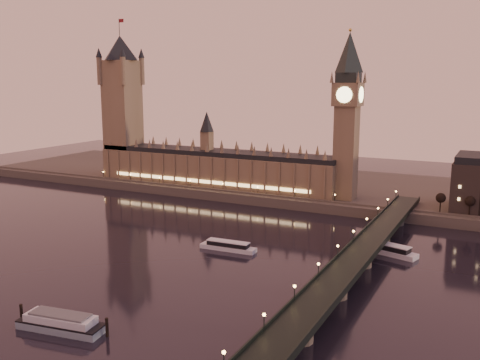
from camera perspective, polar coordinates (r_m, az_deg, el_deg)
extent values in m
plane|color=black|center=(261.29, -8.24, -7.26)|extent=(700.00, 700.00, 0.00)
cube|color=#423D35|center=(392.50, 9.44, -0.78)|extent=(560.00, 130.00, 6.00)
cube|color=brown|center=(377.68, -2.72, 1.06)|extent=(180.00, 26.00, 22.00)
cube|color=black|center=(375.78, -2.74, 2.96)|extent=(180.00, 22.00, 3.20)
cube|color=#FFCC7F|center=(367.26, -3.76, -0.17)|extent=(153.00, 0.25, 2.20)
cube|color=brown|center=(418.94, -12.38, 6.32)|extent=(22.00, 22.00, 88.00)
cone|color=black|center=(418.51, -12.67, 13.58)|extent=(31.68, 31.68, 18.00)
cylinder|color=black|center=(419.60, -12.76, 15.62)|extent=(0.44, 0.44, 12.00)
cube|color=maroon|center=(418.65, -12.54, 16.26)|extent=(4.00, 0.15, 2.50)
cube|color=brown|center=(338.87, 11.22, 2.84)|extent=(13.00, 13.00, 58.00)
cube|color=brown|center=(336.00, 11.44, 8.94)|extent=(16.00, 16.00, 14.00)
cylinder|color=#FFEAA5|center=(328.13, 11.05, 8.91)|extent=(9.60, 0.35, 9.60)
cylinder|color=#FFEAA5|center=(338.30, 10.09, 8.99)|extent=(0.35, 9.60, 9.60)
cube|color=black|center=(335.88, 11.51, 10.64)|extent=(13.00, 13.00, 6.00)
cone|color=black|center=(336.27, 11.60, 13.20)|extent=(17.68, 17.68, 24.00)
sphere|color=gold|center=(337.14, 11.69, 15.40)|extent=(2.00, 2.00, 2.00)
cube|color=black|center=(221.17, 11.84, -8.55)|extent=(13.00, 260.00, 2.00)
cube|color=black|center=(222.27, 10.28, -7.98)|extent=(0.60, 260.00, 1.00)
cube|color=black|center=(219.27, 13.46, -8.37)|extent=(0.60, 260.00, 1.00)
cylinder|color=black|center=(320.83, 20.44, -2.58)|extent=(0.70, 0.70, 8.33)
sphere|color=black|center=(319.91, 20.49, -1.82)|extent=(5.55, 5.55, 5.55)
cylinder|color=black|center=(319.65, 23.10, -2.81)|extent=(0.70, 0.70, 8.33)
sphere|color=black|center=(318.73, 23.16, -2.05)|extent=(5.55, 5.55, 5.55)
cube|color=silver|center=(256.42, -1.28, -7.26)|extent=(27.88, 7.46, 2.02)
cube|color=black|center=(255.80, -1.28, -6.83)|extent=(20.66, 6.00, 2.02)
cube|color=silver|center=(255.45, -1.29, -6.57)|extent=(21.22, 6.27, 0.37)
cube|color=silver|center=(259.84, 15.51, -7.38)|extent=(28.07, 13.84, 2.30)
cube|color=black|center=(259.15, 15.54, -6.90)|extent=(20.91, 10.76, 2.30)
cube|color=silver|center=(258.75, 15.55, -6.61)|extent=(21.51, 11.17, 0.42)
cube|color=#7D93A0|center=(188.45, -18.55, -14.62)|extent=(30.16, 12.39, 2.38)
cube|color=black|center=(187.86, -18.58, -14.22)|extent=(30.16, 12.39, 0.46)
cube|color=silver|center=(187.28, -18.61, -13.83)|extent=(24.60, 10.69, 2.38)
cube|color=#595B5E|center=(186.67, -18.63, -13.41)|extent=(20.84, 9.26, 0.64)
cylinder|color=black|center=(198.04, -22.28, -12.99)|extent=(1.01, 1.01, 6.22)
cylinder|color=black|center=(179.50, -14.01, -15.01)|extent=(1.01, 1.01, 6.22)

